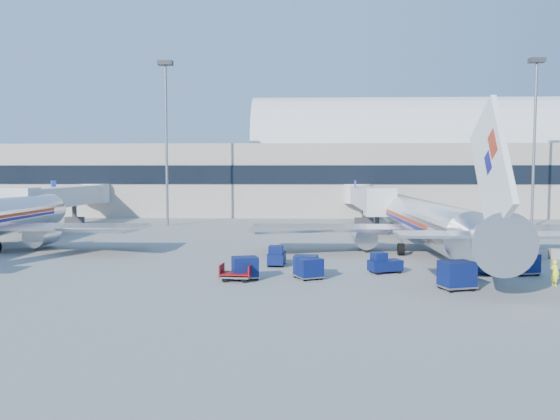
{
  "coord_description": "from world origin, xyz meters",
  "views": [
    {
      "loc": [
        -1.69,
        -45.04,
        7.44
      ],
      "look_at": [
        -3.47,
        6.0,
        3.87
      ],
      "focal_mm": 35.0,
      "sensor_mm": 36.0,
      "label": 1
    }
  ],
  "objects_px": {
    "jetbridge_mid": "(68,197)",
    "cart_solo_near": "(457,275)",
    "cart_train_a": "(310,268)",
    "cart_solo_far": "(525,264)",
    "tug_lead": "(384,263)",
    "cart_train_c": "(245,267)",
    "mast_east": "(535,117)",
    "tug_left": "(276,256)",
    "tug_right": "(475,265)",
    "barrier_near": "(529,254)",
    "cart_train_b": "(306,265)",
    "mast_west": "(166,118)",
    "cart_open_red": "(236,275)",
    "jetbridge_near": "(366,197)",
    "ramp_worker": "(555,273)",
    "airliner_main": "(428,222)"
  },
  "relations": [
    {
      "from": "cart_train_b",
      "to": "cart_train_c",
      "type": "xyz_separation_m",
      "value": [
        -4.21,
        -1.14,
        0.03
      ]
    },
    {
      "from": "cart_train_b",
      "to": "mast_west",
      "type": "bearing_deg",
      "value": 125.67
    },
    {
      "from": "cart_train_b",
      "to": "ramp_worker",
      "type": "bearing_deg",
      "value": -0.39
    },
    {
      "from": "airliner_main",
      "to": "cart_open_red",
      "type": "bearing_deg",
      "value": -141.08
    },
    {
      "from": "cart_train_b",
      "to": "cart_train_a",
      "type": "bearing_deg",
      "value": -63.88
    },
    {
      "from": "jetbridge_near",
      "to": "jetbridge_mid",
      "type": "distance_m",
      "value": 42.0
    },
    {
      "from": "cart_train_b",
      "to": "cart_solo_far",
      "type": "bearing_deg",
      "value": 13.1
    },
    {
      "from": "mast_east",
      "to": "tug_right",
      "type": "distance_m",
      "value": 42.35
    },
    {
      "from": "mast_east",
      "to": "jetbridge_mid",
      "type": "bearing_deg",
      "value": 179.28
    },
    {
      "from": "jetbridge_near",
      "to": "barrier_near",
      "type": "distance_m",
      "value": 30.82
    },
    {
      "from": "barrier_near",
      "to": "tug_lead",
      "type": "bearing_deg",
      "value": -152.3
    },
    {
      "from": "jetbridge_mid",
      "to": "barrier_near",
      "type": "bearing_deg",
      "value": -28.8
    },
    {
      "from": "tug_left",
      "to": "cart_train_b",
      "type": "height_order",
      "value": "tug_left"
    },
    {
      "from": "cart_solo_near",
      "to": "cart_open_red",
      "type": "relative_size",
      "value": 1.09
    },
    {
      "from": "jetbridge_near",
      "to": "mast_west",
      "type": "bearing_deg",
      "value": -178.32
    },
    {
      "from": "airliner_main",
      "to": "mast_west",
      "type": "bearing_deg",
      "value": 139.64
    },
    {
      "from": "cart_train_a",
      "to": "cart_solo_far",
      "type": "height_order",
      "value": "cart_solo_far"
    },
    {
      "from": "tug_right",
      "to": "cart_solo_far",
      "type": "relative_size",
      "value": 1.21
    },
    {
      "from": "tug_left",
      "to": "cart_open_red",
      "type": "xyz_separation_m",
      "value": [
        -2.47,
        -6.25,
        -0.35
      ]
    },
    {
      "from": "airliner_main",
      "to": "cart_solo_far",
      "type": "bearing_deg",
      "value": -64.95
    },
    {
      "from": "cart_open_red",
      "to": "barrier_near",
      "type": "bearing_deg",
      "value": 28.9
    },
    {
      "from": "mast_east",
      "to": "tug_left",
      "type": "height_order",
      "value": "mast_east"
    },
    {
      "from": "tug_lead",
      "to": "cart_solo_near",
      "type": "bearing_deg",
      "value": -76.49
    },
    {
      "from": "barrier_near",
      "to": "tug_left",
      "type": "xyz_separation_m",
      "value": [
        -21.48,
        -4.13,
        0.3
      ]
    },
    {
      "from": "tug_left",
      "to": "mast_west",
      "type": "bearing_deg",
      "value": 31.27
    },
    {
      "from": "jetbridge_mid",
      "to": "cart_open_red",
      "type": "relative_size",
      "value": 12.32
    },
    {
      "from": "mast_west",
      "to": "mast_east",
      "type": "height_order",
      "value": "same"
    },
    {
      "from": "tug_lead",
      "to": "cart_train_c",
      "type": "bearing_deg",
      "value": 176.02
    },
    {
      "from": "tug_lead",
      "to": "cart_train_a",
      "type": "relative_size",
      "value": 1.3
    },
    {
      "from": "mast_west",
      "to": "barrier_near",
      "type": "height_order",
      "value": "mast_west"
    },
    {
      "from": "barrier_near",
      "to": "cart_train_c",
      "type": "bearing_deg",
      "value": -157.17
    },
    {
      "from": "jetbridge_near",
      "to": "ramp_worker",
      "type": "height_order",
      "value": "jetbridge_near"
    },
    {
      "from": "cart_solo_near",
      "to": "cart_solo_far",
      "type": "xyz_separation_m",
      "value": [
        6.38,
        5.24,
        -0.14
      ]
    },
    {
      "from": "barrier_near",
      "to": "tug_right",
      "type": "relative_size",
      "value": 1.23
    },
    {
      "from": "jetbridge_near",
      "to": "mast_west",
      "type": "height_order",
      "value": "mast_west"
    },
    {
      "from": "jetbridge_mid",
      "to": "cart_solo_near",
      "type": "relative_size",
      "value": 11.26
    },
    {
      "from": "jetbridge_mid",
      "to": "jetbridge_near",
      "type": "bearing_deg",
      "value": 0.0
    },
    {
      "from": "cart_train_b",
      "to": "cart_train_c",
      "type": "height_order",
      "value": "cart_train_c"
    },
    {
      "from": "jetbridge_mid",
      "to": "cart_train_a",
      "type": "height_order",
      "value": "jetbridge_mid"
    },
    {
      "from": "cart_train_c",
      "to": "cart_open_red",
      "type": "relative_size",
      "value": 0.94
    },
    {
      "from": "jetbridge_near",
      "to": "jetbridge_mid",
      "type": "relative_size",
      "value": 1.0
    },
    {
      "from": "barrier_near",
      "to": "cart_solo_near",
      "type": "relative_size",
      "value": 1.23
    },
    {
      "from": "tug_left",
      "to": "cart_train_c",
      "type": "bearing_deg",
      "value": 165.43
    },
    {
      "from": "barrier_near",
      "to": "ramp_worker",
      "type": "bearing_deg",
      "value": -104.85
    },
    {
      "from": "jetbridge_mid",
      "to": "tug_right",
      "type": "height_order",
      "value": "jetbridge_mid"
    },
    {
      "from": "cart_solo_far",
      "to": "cart_solo_near",
      "type": "bearing_deg",
      "value": -152.86
    },
    {
      "from": "tug_lead",
      "to": "cart_train_c",
      "type": "xyz_separation_m",
      "value": [
        -9.98,
        -2.8,
        0.13
      ]
    },
    {
      "from": "jetbridge_near",
      "to": "cart_solo_near",
      "type": "distance_m",
      "value": 41.61
    },
    {
      "from": "mast_east",
      "to": "tug_right",
      "type": "relative_size",
      "value": 9.26
    },
    {
      "from": "mast_west",
      "to": "cart_train_c",
      "type": "distance_m",
      "value": 42.9
    }
  ]
}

